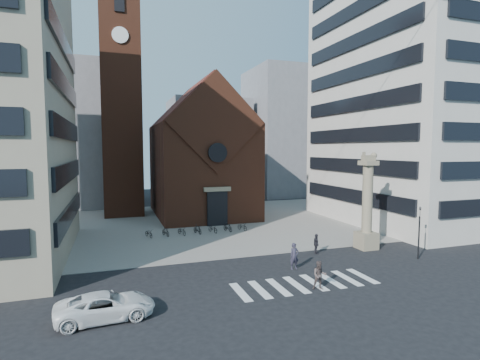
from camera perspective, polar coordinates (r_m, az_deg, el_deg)
name	(u,v)px	position (r m, az deg, el deg)	size (l,w,h in m)	color
ground	(279,271)	(28.46, 5.90, -13.57)	(120.00, 120.00, 0.00)	black
piazza	(213,222)	(45.83, -4.19, -6.45)	(46.00, 30.00, 0.05)	gray
zebra_crossing	(305,284)	(26.17, 9.89, -15.28)	(10.20, 3.20, 0.01)	white
church	(201,156)	(50.83, -5.98, 3.68)	(12.00, 16.65, 18.00)	brown
campanile	(121,97)	(52.93, -17.66, 11.94)	(5.50, 5.50, 31.20)	brown
building_right	(419,90)	(51.33, 25.56, 12.23)	(18.00, 22.00, 32.00)	beige
bg_block_left	(52,135)	(65.08, -26.68, 6.10)	(16.00, 14.00, 22.00)	gray
bg_block_mid	(208,148)	(71.63, -4.90, 4.82)	(14.00, 12.00, 18.00)	gray
bg_block_right	(291,133)	(74.47, 7.79, 7.10)	(16.00, 14.00, 24.00)	gray
lion_column	(367,211)	(35.27, 18.80, -4.42)	(1.63, 1.60, 8.68)	gray
traffic_light	(419,231)	(33.82, 25.63, -7.05)	(0.13, 0.16, 4.30)	black
white_car	(106,306)	(21.91, -19.79, -17.63)	(2.32, 5.04, 1.40)	white
pedestrian_0	(294,256)	(28.64, 8.28, -11.41)	(0.72, 0.47, 1.97)	#2C2939
pedestrian_1	(320,275)	(25.06, 12.03, -14.01)	(0.90, 0.70, 1.84)	#534542
pedestrian_2	(316,244)	(32.97, 11.54, -9.51)	(1.01, 0.42, 1.72)	black
scooter_0	(149,233)	(39.08, -13.71, -7.88)	(0.56, 1.60, 0.84)	black
scooter_1	(166,232)	(39.25, -11.28, -7.71)	(0.44, 1.55, 0.93)	black
scooter_2	(182,231)	(39.51, -8.86, -7.66)	(0.56, 1.60, 0.84)	black
scooter_3	(198,229)	(39.81, -6.49, -7.47)	(0.44, 1.55, 0.93)	black
scooter_4	(213,229)	(40.20, -4.15, -7.40)	(0.56, 1.60, 0.84)	black
scooter_5	(228,227)	(40.64, -1.87, -7.19)	(0.44, 1.55, 0.93)	black
scooter_6	(242,226)	(41.15, 0.36, -7.10)	(0.56, 1.60, 0.84)	black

